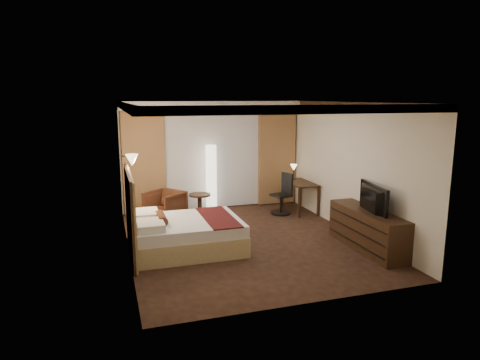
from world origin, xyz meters
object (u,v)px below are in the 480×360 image
object	(u,v)px
office_chair	(281,194)
desk	(300,197)
bed	(187,235)
dresser	(367,230)
side_table	(200,206)
floor_lamp	(211,178)
armchair	(165,204)
television	(368,194)

from	to	relation	value
office_chair	desk	bearing A→B (deg)	-11.89
bed	dresser	size ratio (longest dim) A/B	1.03
side_table	floor_lamp	xyz separation A→B (m)	(0.39, 0.44, 0.55)
bed	floor_lamp	world-z (taller)	floor_lamp
armchair	dresser	xyz separation A→B (m)	(3.33, -3.02, -0.01)
side_table	armchair	bearing A→B (deg)	-178.31
armchair	desk	distance (m)	3.29
armchair	office_chair	distance (m)	2.77
office_chair	television	size ratio (longest dim) A/B	0.90
desk	television	size ratio (longest dim) A/B	0.99
desk	armchair	bearing A→B (deg)	176.01
side_table	dresser	size ratio (longest dim) A/B	0.29
side_table	office_chair	xyz separation A→B (m)	(1.94, -0.30, 0.22)
bed	side_table	xyz separation A→B (m)	(0.69, 2.07, -0.01)
bed	floor_lamp	distance (m)	2.79
desk	dresser	size ratio (longest dim) A/B	0.57
bed	floor_lamp	xyz separation A→B (m)	(1.08, 2.51, 0.55)
floor_lamp	office_chair	xyz separation A→B (m)	(1.55, -0.74, -0.33)
armchair	television	distance (m)	4.53
floor_lamp	dresser	xyz separation A→B (m)	(2.12, -3.48, -0.46)
bed	television	distance (m)	3.41
dresser	television	xyz separation A→B (m)	(-0.03, 0.00, 0.69)
office_chair	bed	bearing A→B (deg)	-163.45
dresser	television	distance (m)	0.69
floor_lamp	desk	bearing A→B (deg)	-18.46
television	office_chair	bearing A→B (deg)	21.69
floor_lamp	armchair	bearing A→B (deg)	-159.15
floor_lamp	television	world-z (taller)	floor_lamp
side_table	office_chair	distance (m)	1.98
office_chair	television	distance (m)	2.85
bed	armchair	size ratio (longest dim) A/B	2.59
side_table	desk	distance (m)	2.48
side_table	bed	bearing A→B (deg)	-108.41
armchair	office_chair	xyz separation A→B (m)	(2.76, -0.28, 0.12)
side_table	floor_lamp	size ratio (longest dim) A/B	0.34
side_table	floor_lamp	world-z (taller)	floor_lamp
side_table	office_chair	size ratio (longest dim) A/B	0.56
side_table	television	xyz separation A→B (m)	(2.48, -3.05, 0.78)
armchair	side_table	xyz separation A→B (m)	(0.82, 0.02, -0.10)
office_chair	television	xyz separation A→B (m)	(0.54, -2.74, 0.56)
bed	office_chair	world-z (taller)	office_chair
armchair	desk	size ratio (longest dim) A/B	0.70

